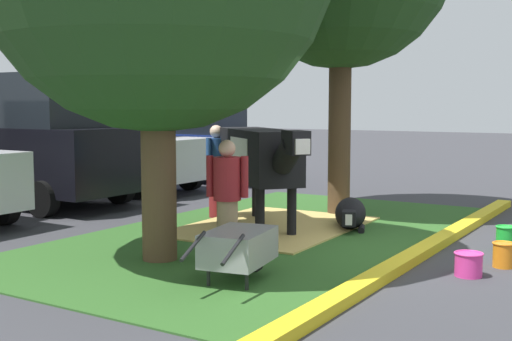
# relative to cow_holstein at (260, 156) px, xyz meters

# --- Properties ---
(ground_plane) EXTENTS (80.00, 80.00, 0.00)m
(ground_plane) POSITION_rel_cow_holstein_xyz_m (-0.71, -2.07, -1.14)
(ground_plane) COLOR #38383D
(grass_island) EXTENTS (8.38, 4.55, 0.02)m
(grass_island) POSITION_rel_cow_holstein_xyz_m (-0.28, -0.31, -1.13)
(grass_island) COLOR #2D5B23
(grass_island) RESTS_ON ground
(curb_yellow) EXTENTS (9.58, 0.24, 0.12)m
(curb_yellow) POSITION_rel_cow_holstein_xyz_m (-0.28, -2.74, -1.08)
(curb_yellow) COLOR yellow
(curb_yellow) RESTS_ON ground
(hay_bedding) EXTENTS (3.27, 2.49, 0.04)m
(hay_bedding) POSITION_rel_cow_holstein_xyz_m (0.18, -0.12, -1.12)
(hay_bedding) COLOR tan
(hay_bedding) RESTS_ON ground
(cow_holstein) EXTENTS (2.32, 2.62, 1.60)m
(cow_holstein) POSITION_rel_cow_holstein_xyz_m (0.00, 0.00, 0.00)
(cow_holstein) COLOR black
(cow_holstein) RESTS_ON ground
(calf_lying) EXTENTS (1.32, 0.86, 0.48)m
(calf_lying) POSITION_rel_cow_holstein_xyz_m (0.80, -1.18, -0.91)
(calf_lying) COLOR black
(calf_lying) RESTS_ON ground
(person_handler) EXTENTS (0.34, 0.50, 1.51)m
(person_handler) POSITION_rel_cow_holstein_xyz_m (-2.07, -0.80, -0.34)
(person_handler) COLOR #9E7F5B
(person_handler) RESTS_ON ground
(person_visitor_near) EXTENTS (0.53, 0.34, 1.60)m
(person_visitor_near) POSITION_rel_cow_holstein_xyz_m (0.49, 1.17, -0.29)
(person_visitor_near) COLOR maroon
(person_visitor_near) RESTS_ON ground
(wheelbarrow) EXTENTS (1.62, 0.78, 0.63)m
(wheelbarrow) POSITION_rel_cow_holstein_xyz_m (-2.77, -1.45, -0.76)
(wheelbarrow) COLOR gray
(wheelbarrow) RESTS_ON ground
(bucket_pink) EXTENTS (0.33, 0.33, 0.28)m
(bucket_pink) POSITION_rel_cow_holstein_xyz_m (-1.19, -3.51, -1.00)
(bucket_pink) COLOR #EA3893
(bucket_pink) RESTS_ON ground
(bucket_orange) EXTENTS (0.27, 0.27, 0.30)m
(bucket_orange) POSITION_rel_cow_holstein_xyz_m (-0.54, -3.76, -0.99)
(bucket_orange) COLOR orange
(bucket_orange) RESTS_ON ground
(bucket_green) EXTENTS (0.27, 0.27, 0.33)m
(bucket_green) POSITION_rel_cow_holstein_xyz_m (0.44, -3.58, -0.97)
(bucket_green) COLOR green
(bucket_green) RESTS_ON ground
(suv_black) EXTENTS (2.13, 4.60, 2.52)m
(suv_black) POSITION_rel_cow_holstein_xyz_m (-0.10, 5.26, 0.13)
(suv_black) COLOR black
(suv_black) RESTS_ON ground
(sedan_silver) EXTENTS (2.03, 4.40, 2.02)m
(sedan_silver) POSITION_rel_cow_holstein_xyz_m (2.37, 5.32, -0.16)
(sedan_silver) COLOR silver
(sedan_silver) RESTS_ON ground
(sedan_blue) EXTENTS (2.03, 4.40, 2.02)m
(sedan_blue) POSITION_rel_cow_holstein_xyz_m (4.97, 5.05, -0.16)
(sedan_blue) COLOR navy
(sedan_blue) RESTS_ON ground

